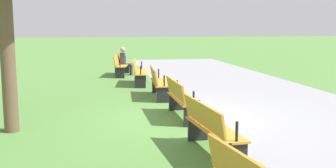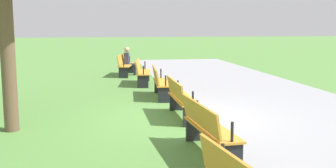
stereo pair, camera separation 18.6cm
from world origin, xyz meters
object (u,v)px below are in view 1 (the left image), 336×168
at_px(bench_2, 158,82).
at_px(bench_3, 181,98).
at_px(bench_1, 139,71).
at_px(bench_4, 210,127).
at_px(person_seated, 125,60).
at_px(bench_0, 121,64).

relative_size(bench_2, bench_3, 1.02).
xyz_separation_m(bench_1, bench_3, (5.38, 0.37, 0.00)).
xyz_separation_m(bench_2, bench_4, (5.39, -0.00, 0.00)).
distance_m(bench_4, person_seated, 10.92).
xyz_separation_m(bench_3, person_seated, (-8.21, -0.65, 0.16)).
bearing_deg(bench_1, bench_0, -162.32).
bearing_deg(bench_4, bench_3, 174.10).
xyz_separation_m(bench_0, bench_1, (2.66, 0.46, 0.00)).
relative_size(bench_0, bench_1, 1.01).
xyz_separation_m(bench_0, bench_3, (8.03, 0.83, 0.00)).
height_order(bench_1, person_seated, person_seated).
bearing_deg(bench_3, bench_2, -178.04).
height_order(bench_4, person_seated, person_seated).
bearing_deg(bench_4, bench_1, 178.03).
bearing_deg(bench_0, bench_4, 15.73).
distance_m(bench_1, bench_4, 8.08).
height_order(bench_1, bench_2, same).
bearing_deg(bench_0, person_seated, 145.14).
height_order(bench_3, person_seated, person_seated).
bearing_deg(person_seated, bench_3, 16.31).
height_order(bench_3, bench_4, same).
bearing_deg(bench_1, person_seated, -166.54).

